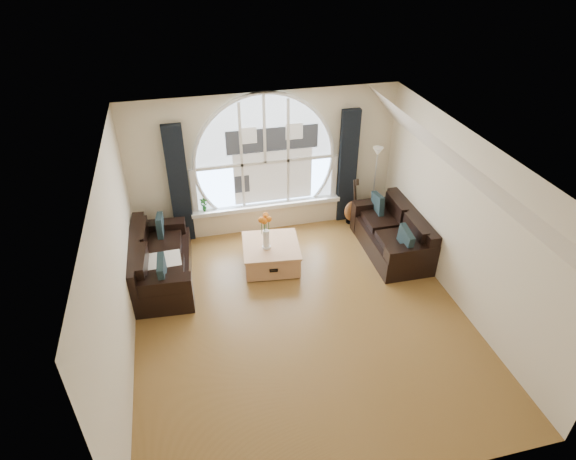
% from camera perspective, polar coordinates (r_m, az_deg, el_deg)
% --- Properties ---
extents(ground, '(5.00, 5.50, 0.01)m').
position_cam_1_polar(ground, '(7.57, 1.63, -10.33)').
color(ground, brown).
rests_on(ground, ground).
extents(ceiling, '(5.00, 5.50, 0.01)m').
position_cam_1_polar(ceiling, '(6.04, 2.03, 8.58)').
color(ceiling, silver).
rests_on(ceiling, ground).
extents(wall_back, '(5.00, 0.01, 2.70)m').
position_cam_1_polar(wall_back, '(9.04, -2.78, 7.86)').
color(wall_back, beige).
rests_on(wall_back, ground).
extents(wall_front, '(5.00, 0.01, 2.70)m').
position_cam_1_polar(wall_front, '(4.86, 10.85, -20.40)').
color(wall_front, beige).
rests_on(wall_front, ground).
extents(wall_left, '(0.01, 5.50, 2.70)m').
position_cam_1_polar(wall_left, '(6.62, -19.64, -4.76)').
color(wall_left, beige).
rests_on(wall_left, ground).
extents(wall_right, '(0.01, 5.50, 2.70)m').
position_cam_1_polar(wall_right, '(7.67, 20.15, 0.70)').
color(wall_right, beige).
rests_on(wall_right, ground).
extents(attic_slope, '(0.92, 5.50, 0.72)m').
position_cam_1_polar(attic_slope, '(7.05, 19.62, 7.26)').
color(attic_slope, silver).
rests_on(attic_slope, ground).
extents(arched_window, '(2.60, 0.06, 2.15)m').
position_cam_1_polar(arched_window, '(8.90, -2.79, 9.38)').
color(arched_window, silver).
rests_on(arched_window, wall_back).
extents(window_sill, '(2.90, 0.22, 0.08)m').
position_cam_1_polar(window_sill, '(9.34, -2.52, 2.95)').
color(window_sill, white).
rests_on(window_sill, wall_back).
extents(window_frame, '(2.76, 0.08, 2.15)m').
position_cam_1_polar(window_frame, '(8.87, -2.75, 9.31)').
color(window_frame, white).
rests_on(window_frame, wall_back).
extents(neighbor_house, '(1.70, 0.02, 1.50)m').
position_cam_1_polar(neighbor_house, '(8.96, -1.80, 8.71)').
color(neighbor_house, silver).
rests_on(neighbor_house, wall_back).
extents(curtain_left, '(0.35, 0.12, 2.30)m').
position_cam_1_polar(curtain_left, '(8.90, -12.79, 5.15)').
color(curtain_left, black).
rests_on(curtain_left, ground).
extents(curtain_right, '(0.35, 0.12, 2.30)m').
position_cam_1_polar(curtain_right, '(9.42, 7.07, 7.39)').
color(curtain_right, black).
rests_on(curtain_right, ground).
extents(sofa_left, '(1.07, 1.95, 0.84)m').
position_cam_1_polar(sofa_left, '(8.31, -14.88, -3.51)').
color(sofa_left, black).
rests_on(sofa_left, ground).
extents(sofa_right, '(0.93, 1.82, 0.80)m').
position_cam_1_polar(sofa_right, '(8.92, 12.18, -0.28)').
color(sofa_right, black).
rests_on(sofa_right, ground).
extents(coffee_chest, '(1.07, 1.07, 0.47)m').
position_cam_1_polar(coffee_chest, '(8.46, -2.02, -2.85)').
color(coffee_chest, '#A46F49').
rests_on(coffee_chest, ground).
extents(throw_blanket, '(0.57, 0.57, 0.10)m').
position_cam_1_polar(throw_blanket, '(8.03, -14.45, -3.97)').
color(throw_blanket, silver).
rests_on(throw_blanket, sofa_left).
extents(vase_flowers, '(0.24, 0.24, 0.70)m').
position_cam_1_polar(vase_flowers, '(8.06, -2.64, 0.18)').
color(vase_flowers, white).
rests_on(vase_flowers, coffee_chest).
extents(floor_lamp, '(0.24, 0.24, 1.60)m').
position_cam_1_polar(floor_lamp, '(9.57, 10.15, 5.19)').
color(floor_lamp, '#B2B2B2').
rests_on(floor_lamp, ground).
extents(guitar, '(0.39, 0.29, 1.06)m').
position_cam_1_polar(guitar, '(9.53, 7.76, 3.43)').
color(guitar, brown).
rests_on(guitar, ground).
extents(potted_plant, '(0.16, 0.12, 0.28)m').
position_cam_1_polar(potted_plant, '(9.14, -9.94, 2.98)').
color(potted_plant, '#1E6023').
rests_on(potted_plant, window_sill).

